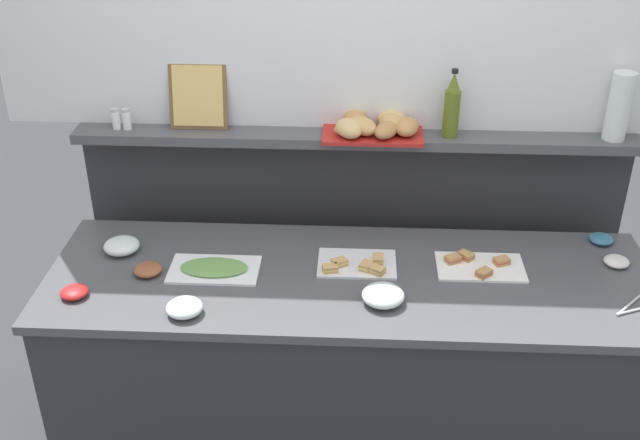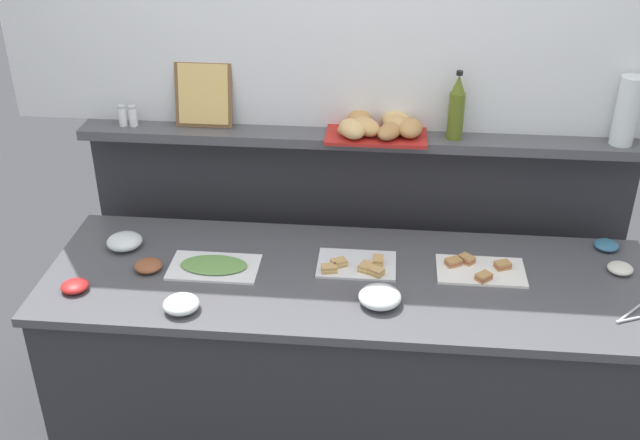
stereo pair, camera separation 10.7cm
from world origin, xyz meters
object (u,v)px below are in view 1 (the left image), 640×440
Objects in this scene: sandwich_platter_front at (357,264)px; glass_bowl_large at (122,246)px; bread_basket at (372,126)px; cold_cuts_platter at (214,269)px; framed_picture at (198,96)px; salt_shaker at (116,119)px; condiment_bowl_dark at (616,261)px; water_carafe at (619,106)px; olive_oil_bottle at (452,107)px; glass_bowl_medium at (383,296)px; serving_tongs at (634,307)px; condiment_bowl_cream at (148,270)px; pepper_shaker at (127,119)px; sandwich_platter_side at (479,266)px; condiment_bowl_teal at (74,292)px; condiment_bowl_red at (601,239)px; glass_bowl_small at (184,308)px.

sandwich_platter_front is 2.13× the size of glass_bowl_large.
cold_cuts_platter is at bearing -142.31° from bread_basket.
glass_bowl_large is 1.10m from bread_basket.
salt_shaker is at bearing -173.48° from framed_picture.
condiment_bowl_dark is 0.60m from water_carafe.
glass_bowl_large is 1.41m from olive_oil_bottle.
glass_bowl_medium is 0.88m from serving_tongs.
condiment_bowl_cream is at bearing -156.65° from olive_oil_bottle.
sandwich_platter_front is at bearing -34.08° from framed_picture.
glass_bowl_large is 0.80× the size of serving_tongs.
water_carafe is (1.95, 0.00, 0.09)m from pepper_shaker.
bread_basket is (-0.31, -0.01, -0.08)m from olive_oil_bottle.
water_carafe reaches higher than glass_bowl_large.
glass_bowl_large is 0.20m from condiment_bowl_cream.
water_carafe is (0.54, 0.39, 0.50)m from sandwich_platter_side.
condiment_bowl_red is (1.98, 0.48, -0.00)m from condiment_bowl_teal.
glass_bowl_large is 1.91m from condiment_bowl_dark.
sandwich_platter_side is 1.89× the size of serving_tongs.
olive_oil_bottle is (-0.61, 0.62, 0.49)m from serving_tongs.
condiment_bowl_cream reaches higher than serving_tongs.
olive_oil_bottle is 1.02× the size of water_carafe.
glass_bowl_medium is at bearing -112.67° from olive_oil_bottle.
sandwich_platter_front is 1.10× the size of water_carafe.
glass_bowl_large is (-0.38, 0.12, 0.02)m from cold_cuts_platter.
olive_oil_bottle is (-0.11, 0.39, 0.49)m from sandwich_platter_side.
pepper_shaker is at bearing 156.83° from sandwich_platter_front.
pepper_shaker is (-0.17, 0.50, 0.40)m from condiment_bowl_cream.
condiment_bowl_teal reaches higher than condiment_bowl_red.
serving_tongs is at bearing -33.67° from bread_basket.
sandwich_platter_side is 1.00m from cold_cuts_platter.
condiment_bowl_dark is (0.99, 0.06, 0.01)m from sandwich_platter_front.
glass_bowl_large is 0.52× the size of framed_picture.
bread_basket is (0.97, 0.34, 0.39)m from glass_bowl_large.
bread_basket is (-0.93, 0.17, 0.40)m from condiment_bowl_red.
glass_bowl_medium is 0.56× the size of water_carafe.
glass_bowl_small is 0.92m from framed_picture.
glass_bowl_large is 0.52m from pepper_shaker.
glass_bowl_large is (-1.38, 0.05, 0.02)m from sandwich_platter_side.
glass_bowl_large reaches higher than sandwich_platter_front.
water_carafe is at bearing 87.01° from serving_tongs.
sandwich_platter_front is 3.43× the size of salt_shaker.
olive_oil_bottle reaches higher than glass_bowl_medium.
condiment_bowl_teal is at bearing -157.94° from cold_cuts_platter.
condiment_bowl_cream is at bearing -46.95° from glass_bowl_large.
condiment_bowl_dark is 1.78m from condiment_bowl_cream.
pepper_shaker is at bearing 164.45° from sandwich_platter_side.
sandwich_platter_side is 1.38m from glass_bowl_large.
bread_basket is (0.64, 0.73, 0.39)m from glass_bowl_small.
condiment_bowl_cream is (-0.19, 0.24, -0.00)m from glass_bowl_small.
salt_shaker is at bearing 164.90° from sandwich_platter_side.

